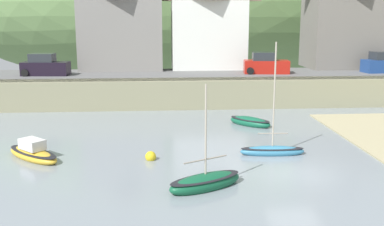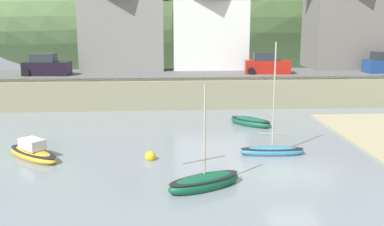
% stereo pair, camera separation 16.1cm
% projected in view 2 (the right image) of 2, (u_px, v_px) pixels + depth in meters
% --- Properties ---
extents(quay_seawall, '(48.00, 9.40, 2.40)m').
position_uv_depth(quay_seawall, '(238.00, 90.00, 39.30)').
color(quay_seawall, gray).
rests_on(quay_seawall, ground).
extents(hillside_backdrop, '(80.00, 44.00, 26.80)m').
position_uv_depth(hillside_backdrop, '(202.00, 5.00, 74.47)').
color(hillside_backdrop, '#65884E').
rests_on(hillside_backdrop, ground).
extents(waterfront_building_left, '(8.31, 5.49, 9.47)m').
position_uv_depth(waterfront_building_left, '(122.00, 20.00, 44.95)').
color(waterfront_building_left, gray).
rests_on(waterfront_building_left, ground).
extents(waterfront_building_centre, '(7.63, 4.49, 9.12)m').
position_uv_depth(waterfront_building_centre, '(210.00, 22.00, 45.54)').
color(waterfront_building_centre, white).
rests_on(waterfront_building_centre, ground).
extents(waterfront_building_right, '(7.83, 5.85, 9.42)m').
position_uv_depth(waterfront_building_right, '(347.00, 20.00, 46.42)').
color(waterfront_building_right, slate).
rests_on(waterfront_building_right, ground).
extents(sailboat_blue_trim, '(3.63, 1.07, 6.38)m').
position_uv_depth(sailboat_blue_trim, '(272.00, 150.00, 25.46)').
color(sailboat_blue_trim, teal).
rests_on(sailboat_blue_trim, ground).
extents(dinghy_open_wooden, '(3.80, 3.72, 1.23)m').
position_uv_depth(dinghy_open_wooden, '(33.00, 153.00, 24.82)').
color(dinghy_open_wooden, gold).
rests_on(dinghy_open_wooden, ground).
extents(sailboat_tall_mast, '(3.82, 2.82, 4.91)m').
position_uv_depth(sailboat_tall_mast, '(204.00, 182.00, 20.48)').
color(sailboat_tall_mast, '#135535').
rests_on(sailboat_tall_mast, ground).
extents(fishing_boat_green, '(3.21, 3.25, 0.76)m').
position_uv_depth(fishing_boat_green, '(250.00, 122.00, 32.43)').
color(fishing_boat_green, '#145C3E').
rests_on(fishing_boat_green, ground).
extents(parked_car_near_slipway, '(4.22, 2.03, 1.95)m').
position_uv_depth(parked_car_near_slipway, '(46.00, 66.00, 40.96)').
color(parked_car_near_slipway, black).
rests_on(parked_car_near_slipway, ground).
extents(parked_car_by_wall, '(4.26, 2.13, 1.95)m').
position_uv_depth(parked_car_by_wall, '(267.00, 65.00, 42.25)').
color(parked_car_by_wall, '#AE1C13').
rests_on(parked_car_by_wall, ground).
extents(mooring_buoy, '(0.59, 0.59, 0.59)m').
position_uv_depth(mooring_buoy, '(150.00, 157.00, 24.57)').
color(mooring_buoy, yellow).
rests_on(mooring_buoy, ground).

